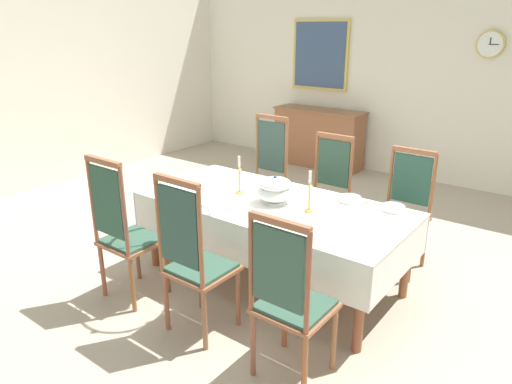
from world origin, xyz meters
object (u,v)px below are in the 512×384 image
at_px(chair_south_b, 193,257).
at_px(sideboard, 319,138).
at_px(candlestick_east, 309,196).
at_px(bowl_near_left, 350,199).
at_px(bowl_far_left, 393,207).
at_px(mounted_clock, 490,44).
at_px(framed_painting, 320,55).
at_px(dining_table, 272,210).
at_px(spoon_primary, 365,203).
at_px(bowl_near_right, 178,195).
at_px(chair_south_c, 289,298).
at_px(soup_tureen, 275,190).
at_px(chair_north_c, 404,209).
at_px(chair_north_a, 265,173).
at_px(chair_north_b, 326,190).
at_px(candlestick_west, 239,179).
at_px(chair_south_a, 124,230).
at_px(spoon_secondary, 171,193).

relative_size(chair_south_b, sideboard, 0.85).
height_order(candlestick_east, bowl_near_left, candlestick_east).
bearing_deg(sideboard, bowl_near_left, 123.93).
relative_size(bowl_far_left, mounted_clock, 0.53).
relative_size(candlestick_east, framed_painting, 0.32).
height_order(dining_table, spoon_primary, spoon_primary).
bearing_deg(bowl_far_left, spoon_primary, 178.90).
xyz_separation_m(dining_table, candlestick_east, (0.35, 0.00, 0.21)).
bearing_deg(bowl_near_right, bowl_near_left, 32.91).
distance_m(chair_south_c, mounted_clock, 4.77).
relative_size(soup_tureen, bowl_near_right, 1.81).
xyz_separation_m(sideboard, framed_painting, (-0.18, 0.25, 1.24)).
bearing_deg(sideboard, chair_north_c, 132.99).
bearing_deg(soup_tureen, sideboard, 114.20).
height_order(soup_tureen, mounted_clock, mounted_clock).
bearing_deg(chair_north_a, chair_north_c, 179.72).
bearing_deg(chair_north_b, chair_south_c, 112.96).
height_order(bowl_far_left, spoon_primary, bowl_far_left).
bearing_deg(candlestick_west, candlestick_east, 0.00).
xyz_separation_m(chair_south_a, sideboard, (-0.74, 4.34, -0.16)).
height_order(chair_south_a, candlestick_east, chair_south_a).
distance_m(chair_south_a, bowl_near_left, 1.86).
bearing_deg(sideboard, chair_south_a, 99.62).
distance_m(chair_south_a, candlestick_east, 1.49).
height_order(candlestick_east, framed_painting, framed_painting).
distance_m(chair_south_b, chair_north_b, 1.88).
distance_m(bowl_far_left, sideboard, 3.82).
bearing_deg(dining_table, spoon_secondary, -156.41).
xyz_separation_m(spoon_primary, framed_painting, (-2.32, 3.22, 0.96)).
height_order(bowl_near_left, spoon_secondary, bowl_near_left).
xyz_separation_m(chair_north_b, bowl_near_left, (0.51, -0.53, 0.18)).
xyz_separation_m(chair_south_a, chair_north_b, (0.76, 1.88, -0.03)).
bearing_deg(spoon_secondary, spoon_primary, 23.93).
bearing_deg(sideboard, bowl_near_right, 101.63).
height_order(chair_south_c, candlestick_west, chair_south_c).
height_order(bowl_near_right, spoon_secondary, bowl_near_right).
relative_size(candlestick_west, spoon_secondary, 1.91).
bearing_deg(chair_north_b, candlestick_east, 110.85).
height_order(chair_south_a, chair_north_c, chair_south_a).
xyz_separation_m(spoon_secondary, framed_painting, (-0.85, 4.02, 0.96)).
relative_size(bowl_near_left, bowl_far_left, 1.05).
xyz_separation_m(chair_north_a, mounted_clock, (1.51, 2.70, 1.30)).
height_order(chair_north_b, candlestick_east, chair_north_b).
bearing_deg(framed_painting, spoon_primary, -54.24).
bearing_deg(chair_north_a, chair_north_b, 179.54).
xyz_separation_m(soup_tureen, bowl_near_right, (-0.75, -0.39, -0.09)).
bearing_deg(chair_south_b, chair_south_a, 180.00).
height_order(chair_south_a, spoon_secondary, chair_south_a).
distance_m(bowl_far_left, spoon_primary, 0.24).
xyz_separation_m(chair_north_c, spoon_primary, (-0.16, -0.50, 0.17)).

